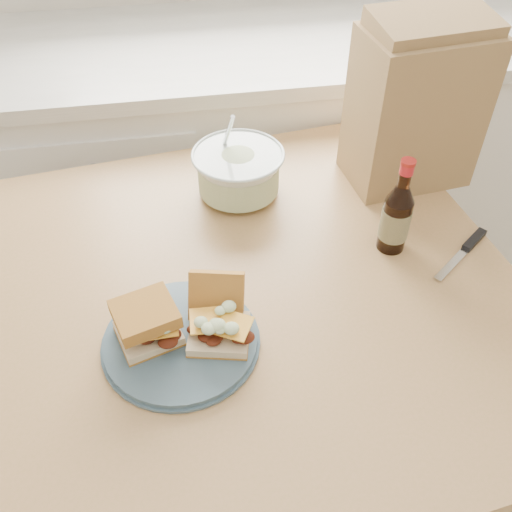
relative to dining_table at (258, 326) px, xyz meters
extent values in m
cube|color=white|center=(0.16, 0.87, -0.26)|extent=(2.40, 0.60, 0.90)
cube|color=silver|center=(0.16, 0.87, 0.21)|extent=(2.50, 0.64, 0.04)
cube|color=tan|center=(0.00, 0.00, 0.10)|extent=(1.11, 1.11, 0.04)
cube|color=tan|center=(-0.50, 0.38, -0.32)|extent=(0.07, 0.07, 0.79)
cube|color=tan|center=(0.38, 0.50, -0.32)|extent=(0.07, 0.07, 0.79)
cylinder|color=#415969|center=(-0.16, -0.11, 0.13)|extent=(0.27, 0.27, 0.02)
cube|color=#CFB592|center=(-0.21, -0.10, 0.15)|extent=(0.12, 0.12, 0.02)
cube|color=#FFAE33|center=(-0.21, -0.10, 0.18)|extent=(0.07, 0.07, 0.00)
cube|color=#A5722B|center=(-0.21, -0.10, 0.20)|extent=(0.12, 0.12, 0.03)
cube|color=#CFB592|center=(-0.09, -0.12, 0.15)|extent=(0.12, 0.11, 0.02)
cube|color=#FFAE33|center=(-0.09, -0.12, 0.18)|extent=(0.07, 0.07, 0.00)
cube|color=#A5722B|center=(-0.08, -0.06, 0.18)|extent=(0.11, 0.09, 0.09)
cone|color=silver|center=(0.01, 0.29, 0.17)|extent=(0.20, 0.20, 0.10)
cylinder|color=beige|center=(0.01, 0.29, 0.17)|extent=(0.18, 0.18, 0.07)
torus|color=silver|center=(0.01, 0.29, 0.22)|extent=(0.20, 0.20, 0.01)
cylinder|color=silver|center=(-0.01, 0.32, 0.26)|extent=(0.03, 0.08, 0.13)
cylinder|color=black|center=(0.29, 0.06, 0.18)|extent=(0.06, 0.06, 0.12)
cone|color=black|center=(0.29, 0.06, 0.26)|extent=(0.06, 0.06, 0.04)
cylinder|color=black|center=(0.29, 0.06, 0.30)|extent=(0.02, 0.02, 0.05)
cylinder|color=#B01720|center=(0.29, 0.06, 0.32)|extent=(0.03, 0.03, 0.02)
cylinder|color=#A2211E|center=(0.29, 0.06, 0.33)|extent=(0.03, 0.03, 0.01)
cylinder|color=#323C1E|center=(0.29, 0.06, 0.19)|extent=(0.06, 0.06, 0.07)
cube|color=silver|center=(0.39, 0.00, 0.13)|extent=(0.11, 0.09, 0.00)
cube|color=black|center=(0.46, 0.05, 0.13)|extent=(0.07, 0.06, 0.01)
cube|color=olive|center=(0.40, 0.30, 0.29)|extent=(0.28, 0.20, 0.34)
camera|label=1|loc=(-0.13, -0.73, 0.92)|focal=40.00mm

